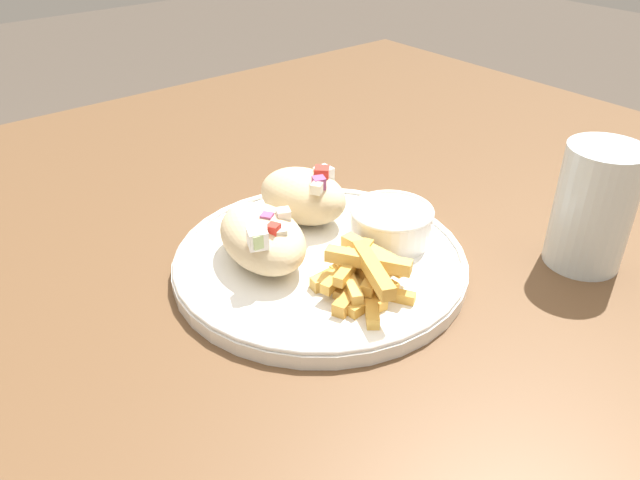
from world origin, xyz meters
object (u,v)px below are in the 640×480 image
Objects in this scene: sauce_ramekin at (391,222)px; pita_sandwich_far at (303,195)px; fries_pile at (362,275)px; pita_sandwich_near at (262,238)px; plate at (320,261)px; water_glass at (592,213)px.

pita_sandwich_far is at bearing -153.91° from sauce_ramekin.
pita_sandwich_far reaches higher than sauce_ramekin.
pita_sandwich_far is 0.14m from fries_pile.
pita_sandwich_near is at bearing -153.79° from fries_pile.
pita_sandwich_far is at bearing 165.07° from fries_pile.
plate is 0.08m from pita_sandwich_far.
plate is at bearing 178.45° from fries_pile.
pita_sandwich_near is 0.10m from fries_pile.
water_glass is (0.14, 0.14, 0.02)m from sauce_ramekin.
plate is 2.32× the size of pita_sandwich_near.
plate is at bearing -104.27° from sauce_ramekin.
water_glass reaches higher than pita_sandwich_far.
plate is 2.32× the size of water_glass.
plate is at bearing -42.18° from pita_sandwich_far.
plate is 0.08m from sauce_ramekin.
fries_pile is 0.24m from water_glass.
fries_pile is 0.09m from sauce_ramekin.
fries_pile reaches higher than plate.
fries_pile is at bearing -113.27° from water_glass.
pita_sandwich_near is 0.09m from pita_sandwich_far.
pita_sandwich_near is (-0.03, -0.05, 0.03)m from plate.
sauce_ramekin is at bearing 75.73° from plate.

